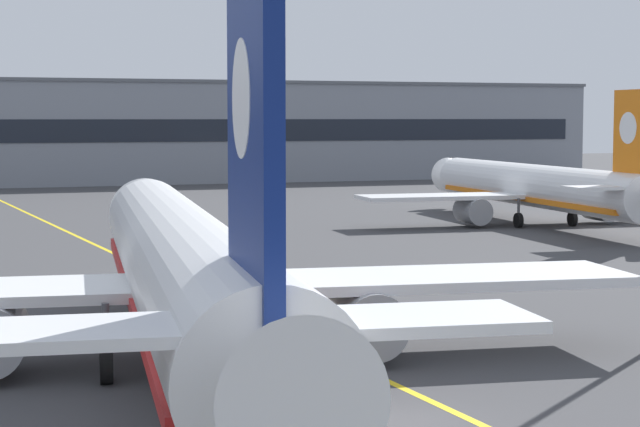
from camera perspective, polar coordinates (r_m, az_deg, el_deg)
The scene contains 6 objects.
ground_plane at distance 32.11m, azimuth 4.30°, elevation -10.34°, with size 400.00×400.00×0.00m, color #3D3D3F.
taxiway_centreline at distance 60.18m, azimuth -7.65°, elevation -3.23°, with size 0.30×180.00×0.01m, color yellow.
airliner_foreground at distance 38.38m, azimuth -6.89°, elevation -2.73°, with size 32.36×41.44×11.65m.
airliner_background at distance 90.31m, azimuth 10.77°, elevation 1.29°, with size 28.34×36.46×10.23m.
safety_cone_by_nose_gear at distance 54.43m, azimuth -10.83°, elevation -3.86°, with size 0.44×0.44×0.55m.
terminal_building at distance 146.47m, azimuth -13.33°, elevation 3.99°, with size 147.56×12.40×13.13m.
Camera 1 is at (-12.91, -28.18, 8.40)m, focal length 63.99 mm.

